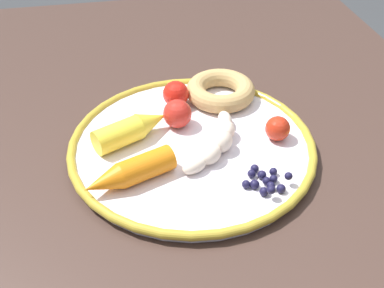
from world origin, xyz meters
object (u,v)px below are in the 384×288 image
banana (217,141)px  donut (221,90)px  plate (192,146)px  blueberry_pile (265,181)px  carrot_yellow (132,129)px  tomato_near (177,114)px  carrot_orange (129,173)px  dining_table (214,176)px  tomato_mid (176,94)px  tomato_far (278,129)px

banana → donut: banana is taller
donut → plate: bearing=-32.0°
plate → blueberry_pile: 0.12m
carrot_yellow → tomato_near: 0.07m
plate → carrot_orange: (0.06, -0.09, 0.02)m
plate → banana: bearing=62.1°
dining_table → carrot_orange: 0.21m
tomato_near → plate: bearing=14.6°
dining_table → tomato_mid: (-0.06, -0.05, 0.12)m
donut → tomato_mid: size_ratio=2.68×
tomato_mid → tomato_far: (0.11, 0.12, -0.00)m
donut → tomato_mid: tomato_mid is taller
carrot_orange → donut: 0.23m
dining_table → tomato_mid: 0.14m
carrot_orange → tomato_mid: 0.18m
carrot_orange → banana: bearing=110.1°
tomato_mid → tomato_far: size_ratio=1.15×
tomato_mid → tomato_near: bearing=-7.1°
banana → tomato_far: 0.09m
donut → tomato_near: 0.10m
donut → tomato_far: size_ratio=3.09×
donut → carrot_orange: bearing=-43.3°
blueberry_pile → tomato_mid: 0.21m
banana → carrot_yellow: carrot_yellow is taller
carrot_yellow → blueberry_pile: carrot_yellow is taller
carrot_orange → tomato_near: 0.13m
tomato_far → donut: bearing=-155.3°
tomato_near → tomato_mid: bearing=172.9°
banana → carrot_orange: (0.04, -0.12, 0.00)m
blueberry_pile → dining_table: bearing=-167.7°
plate → blueberry_pile: size_ratio=5.45×
plate → tomato_near: (-0.05, -0.01, 0.02)m
plate → carrot_yellow: bearing=-108.2°
blueberry_pile → tomato_mid: size_ratio=1.57×
dining_table → tomato_far: tomato_far is taller
dining_table → carrot_yellow: carrot_yellow is taller
blueberry_pile → tomato_mid: (-0.20, -0.08, 0.01)m
carrot_orange → tomato_mid: bearing=152.1°
blueberry_pile → tomato_near: size_ratio=1.51×
banana → carrot_yellow: 0.12m
banana → tomato_near: bearing=-145.4°
dining_table → tomato_far: 0.15m
carrot_orange → donut: size_ratio=1.14×
tomato_near → tomato_far: tomato_near is taller
donut → tomato_mid: bearing=-85.8°
banana → carrot_orange: bearing=-69.9°
carrot_orange → blueberry_pile: (0.04, 0.16, -0.01)m
banana → carrot_orange: size_ratio=1.02×
plate → tomato_mid: 0.10m
donut → blueberry_pile: size_ratio=1.71×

